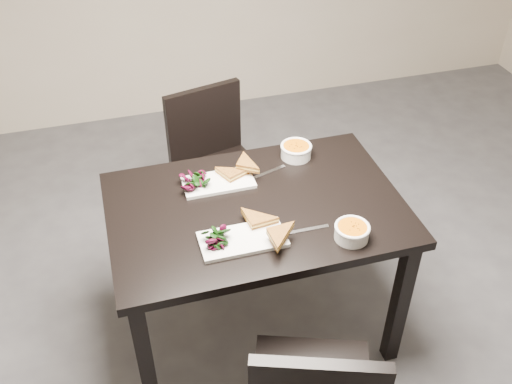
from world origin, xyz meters
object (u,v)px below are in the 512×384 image
table (256,224)px  soup_bowl_far (296,150)px  chair_far (215,158)px  plate_near (243,240)px  plate_far (218,182)px  soup_bowl_near (352,231)px

table → soup_bowl_far: size_ratio=8.42×
chair_far → plate_near: chair_far is taller
plate_near → chair_far: bearing=84.3°
plate_far → soup_bowl_far: 0.40m
soup_bowl_far → plate_near: bearing=-128.5°
plate_near → soup_bowl_far: size_ratio=2.30×
table → plate_far: plate_far is taller
chair_far → soup_bowl_near: size_ratio=6.24×
table → soup_bowl_near: size_ratio=8.81×
chair_far → plate_near: bearing=-109.2°
plate_near → soup_bowl_far: bearing=51.5°
plate_near → soup_bowl_near: size_ratio=2.41×
plate_far → table: bearing=-58.3°
soup_bowl_near → soup_bowl_far: 0.57m
plate_near → soup_bowl_far: 0.61m
table → soup_bowl_near: 0.43m
plate_far → chair_far: bearing=79.9°
soup_bowl_near → plate_near: bearing=166.5°
plate_near → soup_bowl_near: (0.40, -0.10, 0.03)m
soup_bowl_near → table: bearing=135.8°
chair_far → table: bearing=-102.5°
chair_far → soup_bowl_far: 0.62m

